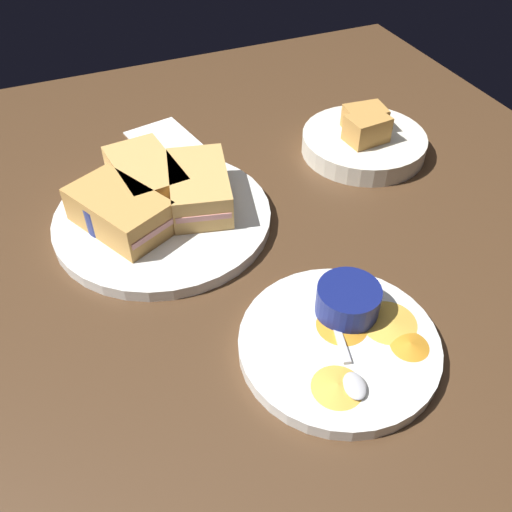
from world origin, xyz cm
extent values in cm
cube|color=#4C331E|center=(0.00, 0.00, -1.50)|extent=(110.00, 110.00, 3.00)
cylinder|color=white|center=(-5.83, -9.59, 0.80)|extent=(28.74, 28.74, 1.60)
cube|color=tan|center=(-6.24, -4.15, 4.00)|extent=(14.43, 10.46, 4.80)
cube|color=#DB938E|center=(-6.24, -4.15, 4.00)|extent=(14.54, 9.93, 0.80)
cube|color=tan|center=(-11.28, -10.00, 4.00)|extent=(13.76, 9.00, 4.80)
cube|color=#DB938E|center=(-11.28, -10.00, 4.00)|extent=(13.96, 8.42, 0.80)
cube|color=tan|center=(-5.42, -15.03, 4.00)|extent=(15.02, 12.59, 4.80)
cube|color=#DB938E|center=(-5.42, -15.03, 4.00)|extent=(14.99, 12.16, 0.80)
cylinder|color=navy|center=(-6.36, -16.03, 3.52)|extent=(6.84, 6.84, 3.84)
cylinder|color=black|center=(-6.36, -16.03, 5.04)|extent=(5.61, 5.61, 0.60)
cube|color=silver|center=(-7.00, -6.39, 1.85)|extent=(1.17, 5.54, 0.40)
ellipsoid|color=silver|center=(-6.64, -11.88, 2.00)|extent=(2.41, 3.34, 0.80)
cylinder|color=white|center=(21.87, 1.59, 0.80)|extent=(21.26, 21.26, 1.60)
cylinder|color=navy|center=(18.68, 4.25, 3.33)|extent=(6.94, 6.94, 3.46)
cylinder|color=olive|center=(18.68, 4.25, 4.66)|extent=(5.69, 5.69, 0.60)
cube|color=silver|center=(22.29, 1.48, 1.85)|extent=(5.52, 2.19, 0.40)
ellipsoid|color=silver|center=(27.61, 0.07, 2.00)|extent=(3.66, 2.95, 0.80)
cone|color=orange|center=(25.48, 7.88, 1.90)|extent=(5.71, 5.71, 0.60)
cone|color=gold|center=(26.90, -1.46, 1.90)|extent=(5.29, 5.29, 0.60)
cone|color=gold|center=(21.90, 7.62, 1.90)|extent=(8.73, 8.73, 0.60)
cone|color=orange|center=(20.30, 2.80, 1.90)|extent=(5.72, 5.72, 0.60)
cylinder|color=silver|center=(-10.41, 24.06, 1.50)|extent=(19.10, 19.10, 3.00)
cube|color=#C68C42|center=(-12.03, 24.75, 4.82)|extent=(5.00, 6.42, 3.63)
cube|color=#C68C42|center=(-9.02, 23.29, 4.97)|extent=(4.92, 6.37, 3.94)
cube|color=white|center=(-26.11, -3.82, 0.20)|extent=(12.55, 10.98, 0.40)
camera|label=1|loc=(51.74, -20.66, 47.73)|focal=38.87mm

